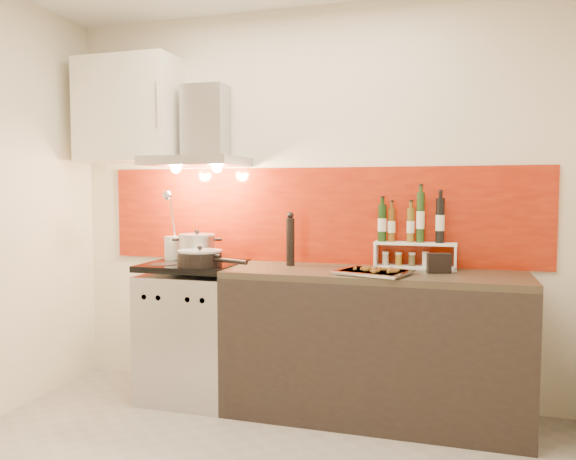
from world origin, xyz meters
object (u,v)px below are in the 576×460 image
(pepper_mill, at_px, (290,240))
(baking_tray, at_px, (374,272))
(saute_pan, at_px, (201,258))
(range_stove, at_px, (194,332))
(counter, at_px, (373,344))
(stock_pot, at_px, (197,247))

(pepper_mill, xyz_separation_m, baking_tray, (0.57, -0.23, -0.15))
(saute_pan, relative_size, baking_tray, 1.11)
(range_stove, xyz_separation_m, saute_pan, (0.12, -0.14, 0.52))
(range_stove, xyz_separation_m, counter, (1.20, 0.00, 0.01))
(saute_pan, bearing_deg, stock_pot, 120.42)
(pepper_mill, distance_m, baking_tray, 0.64)
(stock_pot, distance_m, baking_tray, 1.25)
(counter, height_order, baking_tray, baking_tray)
(saute_pan, bearing_deg, range_stove, 130.23)
(range_stove, bearing_deg, stock_pot, 100.11)
(range_stove, xyz_separation_m, stock_pot, (-0.02, 0.09, 0.56))
(counter, bearing_deg, saute_pan, -172.24)
(range_stove, distance_m, stock_pot, 0.57)
(range_stove, relative_size, saute_pan, 1.73)
(counter, height_order, saute_pan, saute_pan)
(saute_pan, xyz_separation_m, pepper_mill, (0.52, 0.25, 0.11))
(stock_pot, height_order, baking_tray, stock_pot)
(pepper_mill, bearing_deg, saute_pan, -154.64)
(saute_pan, relative_size, pepper_mill, 1.50)
(saute_pan, bearing_deg, pepper_mill, 25.36)
(counter, distance_m, pepper_mill, 0.84)
(stock_pot, bearing_deg, saute_pan, -59.58)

